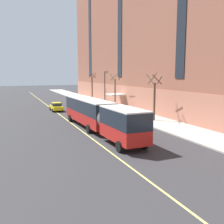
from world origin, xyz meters
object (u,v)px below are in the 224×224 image
object	(u,v)px
parked_car_green_2	(76,99)
parked_car_green_0	(86,102)
fire_hydrant	(138,118)
parked_car_champagne_3	(106,109)
street_tree_far_downtown	(92,86)
street_tree_far_uptown	(115,91)
street_lamp	(105,86)
street_tree_mid_block	(154,97)
taxi_cab	(56,107)
city_bus	(98,114)

from	to	relation	value
parked_car_green_2	parked_car_green_0	bearing A→B (deg)	-88.68
parked_car_green_0	fire_hydrant	distance (m)	21.13
parked_car_champagne_3	street_tree_far_downtown	bearing A→B (deg)	79.07
street_tree_far_uptown	street_tree_far_downtown	size ratio (longest dim) A/B	0.97
parked_car_champagne_3	parked_car_green_2	bearing A→B (deg)	90.21
parked_car_champagne_3	street_lamp	distance (m)	6.66
parked_car_green_0	street_tree_far_uptown	world-z (taller)	street_tree_far_uptown
street_tree_mid_block	street_lamp	xyz separation A→B (m)	(-2.07, 14.49, 0.92)
parked_car_green_0	street_tree_far_uptown	bearing A→B (deg)	-62.45
parked_car_green_0	fire_hydrant	bearing A→B (deg)	-85.79
taxi_cab	street_tree_far_uptown	bearing A→B (deg)	-6.66
street_tree_far_uptown	fire_hydrant	bearing A→B (deg)	-99.07
taxi_cab	street_tree_far_downtown	bearing A→B (deg)	49.84
parked_car_champagne_3	fire_hydrant	xyz separation A→B (m)	(1.66, -8.47, -0.29)
street_tree_mid_block	street_tree_far_downtown	xyz separation A→B (m)	(0.03, 29.24, 0.17)
city_bus	street_tree_far_downtown	world-z (taller)	street_tree_far_downtown
parked_car_green_0	fire_hydrant	xyz separation A→B (m)	(1.55, -21.07, -0.29)
parked_car_green_0	street_tree_far_uptown	xyz separation A→B (m)	(3.76, -7.21, 2.72)
parked_car_green_2	street_tree_far_uptown	bearing A→B (deg)	-75.44
parked_car_champagne_3	city_bus	bearing A→B (deg)	-114.88
street_tree_far_uptown	taxi_cab	bearing A→B (deg)	173.34
street_lamp	fire_hydrant	xyz separation A→B (m)	(-0.10, -13.72, -4.00)
street_lamp	street_tree_far_downtown	bearing A→B (deg)	81.90
street_tree_far_downtown	parked_car_green_0	bearing A→B (deg)	-116.88
parked_car_green_0	street_tree_far_downtown	size ratio (longest dim) A/B	0.62
city_bus	taxi_cab	xyz separation A→B (m)	(-1.40, 19.57, -1.31)
parked_car_green_0	taxi_cab	xyz separation A→B (m)	(-7.47, -5.90, 0.00)
street_tree_mid_block	street_tree_far_downtown	world-z (taller)	street_tree_far_downtown
fire_hydrant	parked_car_green_0	bearing A→B (deg)	94.21
parked_car_green_0	fire_hydrant	world-z (taller)	parked_car_green_0
street_tree_mid_block	street_lamp	size ratio (longest dim) A/B	0.95
street_tree_mid_block	street_tree_far_uptown	bearing A→B (deg)	89.83
street_tree_mid_block	fire_hydrant	xyz separation A→B (m)	(-2.17, 0.77, -3.08)
city_bus	parked_car_champagne_3	distance (m)	14.24
parked_car_green_2	taxi_cab	xyz separation A→B (m)	(-7.29, -13.88, 0.00)
street_tree_far_uptown	city_bus	bearing A→B (deg)	-118.32
street_tree_far_uptown	parked_car_champagne_3	bearing A→B (deg)	-125.71
parked_car_green_0	street_lamp	world-z (taller)	street_lamp
parked_car_champagne_3	street_lamp	bearing A→B (deg)	71.45
city_bus	parked_car_green_2	xyz separation A→B (m)	(5.89, 33.45, -1.32)
parked_car_champagne_3	taxi_cab	distance (m)	9.96
city_bus	street_tree_far_uptown	world-z (taller)	street_tree_far_uptown
city_bus	fire_hydrant	xyz separation A→B (m)	(7.63, 4.39, -1.60)
parked_car_green_2	fire_hydrant	bearing A→B (deg)	-86.58
street_tree_far_downtown	city_bus	bearing A→B (deg)	-106.65
parked_car_green_2	parked_car_champagne_3	size ratio (longest dim) A/B	0.98
street_tree_far_uptown	fire_hydrant	world-z (taller)	street_tree_far_uptown
city_bus	parked_car_green_0	xyz separation A→B (m)	(6.08, 25.47, -1.32)
street_tree_mid_block	street_tree_far_downtown	size ratio (longest dim) A/B	0.97
street_tree_mid_block	fire_hydrant	size ratio (longest dim) A/B	9.41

